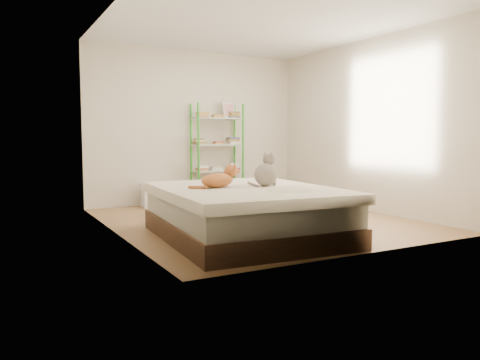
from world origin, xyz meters
TOP-DOWN VIEW (x-y plane):
  - room at (0.00, 0.00)m, footprint 3.81×4.21m
  - bed at (-0.69, -0.91)m, footprint 1.93×2.34m
  - orange_cat at (-0.97, -0.78)m, footprint 0.56×0.41m
  - grey_cat at (-0.42, -0.90)m, footprint 0.42×0.39m
  - shelf_unit at (0.31, 1.88)m, footprint 0.88×0.36m
  - cardboard_box at (0.77, 1.31)m, footprint 0.66×0.67m
  - white_bin at (-0.88, 1.85)m, footprint 0.35×0.31m

SIDE VIEW (x-z plane):
  - cardboard_box at x=0.77m, z-range -0.03..0.42m
  - white_bin at x=-0.88m, z-range 0.00..0.39m
  - bed at x=-0.69m, z-range 0.00..0.57m
  - orange_cat at x=-0.97m, z-range 0.57..0.77m
  - grey_cat at x=-0.42m, z-range 0.57..0.94m
  - shelf_unit at x=0.31m, z-range 0.01..1.75m
  - room at x=0.00m, z-range 0.00..2.61m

